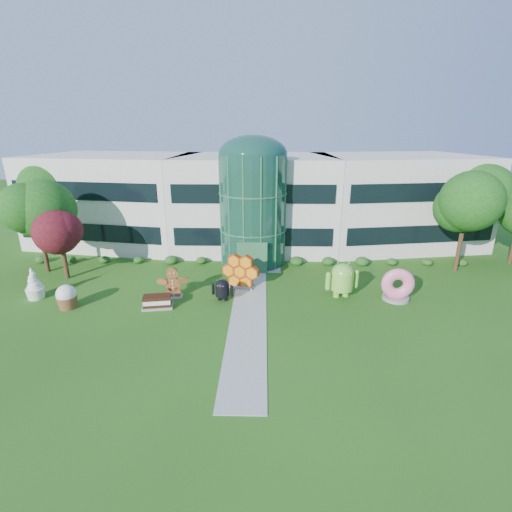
# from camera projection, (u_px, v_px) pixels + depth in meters

# --- Properties ---
(ground) EXTENTS (140.00, 140.00, 0.00)m
(ground) POSITION_uv_depth(u_px,v_px,m) (248.00, 325.00, 23.79)
(ground) COLOR #215114
(ground) RESTS_ON ground
(building) EXTENTS (46.00, 15.00, 9.30)m
(building) POSITION_uv_depth(u_px,v_px,m) (255.00, 201.00, 39.28)
(building) COLOR beige
(building) RESTS_ON ground
(atrium) EXTENTS (6.00, 6.00, 9.80)m
(atrium) POSITION_uv_depth(u_px,v_px,m) (253.00, 210.00, 33.53)
(atrium) COLOR #194738
(atrium) RESTS_ON ground
(walkway) EXTENTS (2.40, 20.00, 0.04)m
(walkway) POSITION_uv_depth(u_px,v_px,m) (249.00, 310.00, 25.67)
(walkway) COLOR #9E9E93
(walkway) RESTS_ON ground
(tree_red) EXTENTS (4.00, 4.00, 6.00)m
(tree_red) POSITION_uv_depth(u_px,v_px,m) (62.00, 244.00, 30.21)
(tree_red) COLOR #3F0C14
(tree_red) RESTS_ON ground
(trees_backdrop) EXTENTS (52.00, 8.00, 8.40)m
(trees_backdrop) POSITION_uv_depth(u_px,v_px,m) (253.00, 215.00, 34.70)
(trees_backdrop) COLOR #124A14
(trees_backdrop) RESTS_ON ground
(android_green) EXTENTS (3.00, 2.33, 3.03)m
(android_green) POSITION_uv_depth(u_px,v_px,m) (342.00, 278.00, 27.29)
(android_green) COLOR #76C13D
(android_green) RESTS_ON ground
(android_black) EXTENTS (1.83, 1.38, 1.90)m
(android_black) POSITION_uv_depth(u_px,v_px,m) (222.00, 288.00, 26.87)
(android_black) COLOR black
(android_black) RESTS_ON ground
(donut) EXTENTS (2.49, 1.40, 2.48)m
(donut) POSITION_uv_depth(u_px,v_px,m) (397.00, 284.00, 26.92)
(donut) COLOR #E25683
(donut) RESTS_ON ground
(gingerbread) EXTENTS (2.68, 1.35, 2.36)m
(gingerbread) POSITION_uv_depth(u_px,v_px,m) (173.00, 283.00, 27.28)
(gingerbread) COLOR brown
(gingerbread) RESTS_ON ground
(ice_cream_sandwich) EXTENTS (2.22, 1.36, 0.93)m
(ice_cream_sandwich) POSITION_uv_depth(u_px,v_px,m) (157.00, 302.00, 25.88)
(ice_cream_sandwich) COLOR black
(ice_cream_sandwich) RESTS_ON ground
(honeycomb) EXTENTS (3.32, 1.96, 2.46)m
(honeycomb) POSITION_uv_depth(u_px,v_px,m) (241.00, 272.00, 29.04)
(honeycomb) COLOR orange
(honeycomb) RESTS_ON ground
(froyo) EXTENTS (1.75, 1.75, 2.39)m
(froyo) POSITION_uv_depth(u_px,v_px,m) (34.00, 283.00, 27.11)
(froyo) COLOR white
(froyo) RESTS_ON ground
(cupcake) EXTENTS (1.51, 1.51, 1.73)m
(cupcake) POSITION_uv_depth(u_px,v_px,m) (67.00, 297.00, 25.74)
(cupcake) COLOR white
(cupcake) RESTS_ON ground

